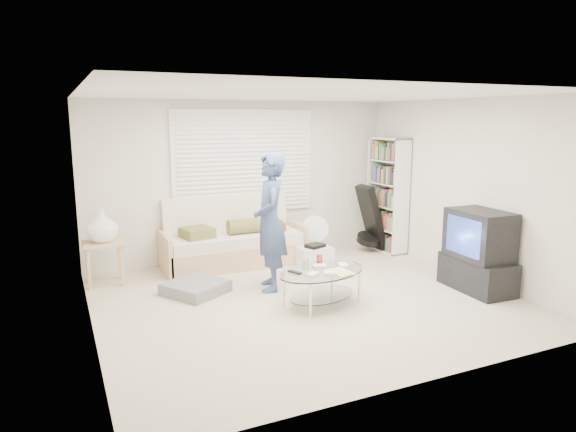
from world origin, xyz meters
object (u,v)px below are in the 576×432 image
futon_sofa (233,243)px  tv_unit (478,252)px  bookshelf (387,195)px  coffee_table (322,277)px

futon_sofa → tv_unit: tv_unit is taller
futon_sofa → bookshelf: bookshelf is taller
bookshelf → coffee_table: bookshelf is taller
tv_unit → coffee_table: tv_unit is taller
futon_sofa → coffee_table: (0.41, -2.14, 0.01)m
coffee_table → bookshelf: bearing=39.9°
coffee_table → tv_unit: bearing=-9.3°
bookshelf → tv_unit: 2.26m
tv_unit → coffee_table: bearing=170.7°
bookshelf → coffee_table: bearing=-140.1°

